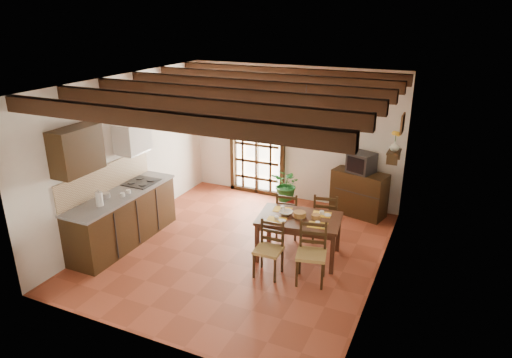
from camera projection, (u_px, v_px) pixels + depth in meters
The scene contains 25 objects.
ground_plane at pixel (241, 249), 7.76m from camera, with size 5.00×5.00×0.00m, color brown.
room_shell at pixel (240, 146), 7.12m from camera, with size 4.52×5.02×2.81m.
ceiling_beams at pixel (239, 90), 6.82m from camera, with size 4.50×4.34×0.20m.
french_door at pixel (257, 141), 9.74m from camera, with size 1.26×0.11×2.32m.
kitchen_counter at pixel (123, 217), 7.84m from camera, with size 0.64×2.25×1.38m.
upper_cabinet at pixel (77, 150), 6.80m from camera, with size 0.35×0.80×0.70m, color black.
range_hood at pixel (132, 138), 7.90m from camera, with size 0.38×0.60×0.54m.
counter_items at pixel (124, 189), 7.74m from camera, with size 0.50×1.43×0.25m.
dining_table at pixel (299, 222), 7.32m from camera, with size 1.41×1.00×0.71m.
chair_near_left at pixel (269, 259), 6.93m from camera, with size 0.41×0.39×0.86m.
chair_near_right at pixel (311, 264), 6.75m from camera, with size 0.50×0.49×0.92m.
chair_far_left at pixel (288, 222), 8.13m from camera, with size 0.43×0.42×0.86m.
chair_far_right at pixel (325, 226), 7.94m from camera, with size 0.50×0.48×0.92m.
table_setting at pixel (299, 218), 7.29m from camera, with size 0.95×0.63×0.09m.
table_bowl at pixel (286, 213), 7.38m from camera, with size 0.22×0.22×0.05m, color white.
sideboard at pixel (359, 193), 8.93m from camera, with size 1.04×0.47×0.88m, color black.
crt_tv at pixel (362, 163), 8.70m from camera, with size 0.57×0.56×0.39m.
fuse_box at pixel (368, 125), 8.68m from camera, with size 0.25×0.03×0.32m, color white.
plant_pot at pixel (287, 204), 9.29m from camera, with size 0.37×0.37×0.23m, color maroon.
potted_plant at pixel (287, 182), 9.13m from camera, with size 1.61×1.38×1.79m, color #144C19.
wall_shelf at pixel (394, 154), 7.77m from camera, with size 0.20×0.42×0.20m.
shelf_vase at pixel (395, 146), 7.72m from camera, with size 0.15×0.15×0.15m, color #B2BFB2.
shelf_flowers at pixel (396, 134), 7.65m from camera, with size 0.14×0.14×0.36m.
framed_picture at pixel (402, 124), 7.55m from camera, with size 0.03×0.32×0.32m.
pendant_lamp at pixel (305, 133), 6.89m from camera, with size 0.36×0.36×0.84m.
Camera 1 is at (3.06, -6.14, 3.84)m, focal length 32.00 mm.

